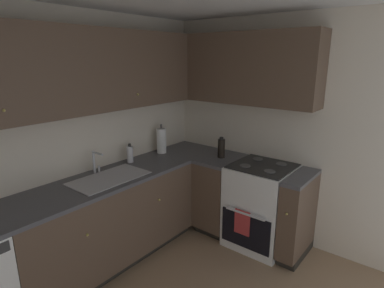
% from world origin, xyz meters
% --- Properties ---
extents(wall_back, '(4.00, 0.05, 2.42)m').
position_xyz_m(wall_back, '(0.00, 1.44, 1.21)').
color(wall_back, beige).
rests_on(wall_back, ground_plane).
extents(wall_right, '(0.05, 2.92, 2.42)m').
position_xyz_m(wall_right, '(1.98, 0.00, 1.21)').
color(wall_right, beige).
rests_on(wall_right, ground_plane).
extents(lower_cabinets_back, '(1.88, 0.62, 0.86)m').
position_xyz_m(lower_cabinets_back, '(0.41, 1.11, 0.43)').
color(lower_cabinets_back, brown).
rests_on(lower_cabinets_back, ground_plane).
extents(countertop_back, '(3.09, 0.60, 0.03)m').
position_xyz_m(countertop_back, '(0.41, 1.11, 0.88)').
color(countertop_back, '#4C4C51').
rests_on(countertop_back, lower_cabinets_back).
extents(lower_cabinets_right, '(0.62, 1.22, 0.86)m').
position_xyz_m(lower_cabinets_right, '(1.65, 0.31, 0.43)').
color(lower_cabinets_right, brown).
rests_on(lower_cabinets_right, ground_plane).
extents(countertop_right, '(0.60, 1.22, 0.03)m').
position_xyz_m(countertop_right, '(1.65, 0.31, 0.88)').
color(countertop_right, '#4C4C51').
rests_on(countertop_right, lower_cabinets_right).
extents(oven_range, '(0.68, 0.62, 1.04)m').
position_xyz_m(oven_range, '(1.67, 0.10, 0.46)').
color(oven_range, white).
rests_on(oven_range, ground_plane).
extents(upper_cabinets_back, '(2.77, 0.34, 0.73)m').
position_xyz_m(upper_cabinets_back, '(0.25, 1.25, 1.88)').
color(upper_cabinets_back, brown).
extents(upper_cabinets_right, '(0.32, 1.77, 0.73)m').
position_xyz_m(upper_cabinets_right, '(1.79, 0.53, 1.88)').
color(upper_cabinets_right, brown).
extents(sink, '(0.72, 0.40, 0.10)m').
position_xyz_m(sink, '(0.45, 1.08, 0.85)').
color(sink, '#B7B7BC').
rests_on(sink, countertop_back).
extents(faucet, '(0.07, 0.16, 0.23)m').
position_xyz_m(faucet, '(0.46, 1.29, 1.03)').
color(faucet, silver).
rests_on(faucet, countertop_back).
extents(soap_bottle, '(0.07, 0.07, 0.21)m').
position_xyz_m(soap_bottle, '(0.89, 1.29, 0.99)').
color(soap_bottle, silver).
rests_on(soap_bottle, countertop_back).
extents(paper_towel_roll, '(0.11, 0.11, 0.36)m').
position_xyz_m(paper_towel_roll, '(1.36, 1.27, 1.04)').
color(paper_towel_roll, white).
rests_on(paper_towel_roll, countertop_back).
extents(oil_bottle, '(0.08, 0.08, 0.24)m').
position_xyz_m(oil_bottle, '(1.65, 0.62, 1.00)').
color(oil_bottle, black).
rests_on(oil_bottle, countertop_right).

